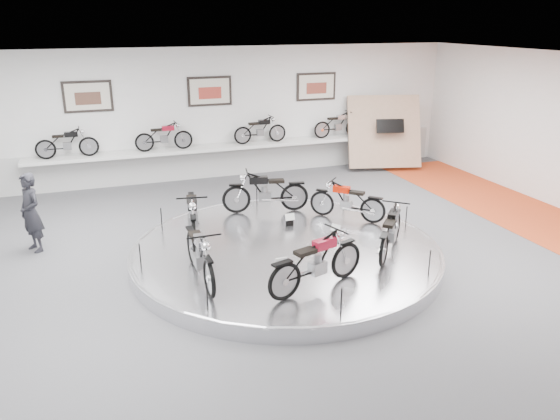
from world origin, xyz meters
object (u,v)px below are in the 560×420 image
object	(u,v)px
bike_a	(347,201)
bike_e	(317,261)
display_platform	(286,253)
shelf	(214,148)
bike_c	(193,214)
bike_b	(265,191)
bike_f	(391,231)
bike_d	(200,254)
visitor	(31,213)

from	to	relation	value
bike_a	bike_e	xyz separation A→B (m)	(-2.06, -2.97, 0.06)
display_platform	shelf	world-z (taller)	shelf
bike_a	bike_c	distance (m)	3.63
shelf	bike_a	distance (m)	5.69
shelf	bike_b	xyz separation A→B (m)	(0.28, -4.22, -0.18)
bike_a	shelf	bearing A→B (deg)	-25.67
bike_a	bike_f	xyz separation A→B (m)	(-0.06, -2.07, 0.03)
bike_b	bike_f	world-z (taller)	bike_b
bike_d	bike_f	size ratio (longest dim) A/B	1.06
bike_f	display_platform	bearing A→B (deg)	102.51
bike_e	bike_d	bearing A→B (deg)	133.95
shelf	bike_c	size ratio (longest dim) A/B	5.99
bike_a	bike_b	bearing A→B (deg)	9.92
bike_c	bike_e	size ratio (longest dim) A/B	1.04
display_platform	bike_a	distance (m)	2.27
bike_b	visitor	bearing A→B (deg)	10.82
display_platform	bike_e	distance (m)	2.04
bike_c	bike_f	distance (m)	4.16
bike_b	bike_d	world-z (taller)	bike_b
bike_b	bike_e	xyz separation A→B (m)	(-0.42, -4.10, -0.01)
bike_c	bike_f	bearing A→B (deg)	68.60
visitor	bike_a	bearing A→B (deg)	48.93
shelf	bike_a	size ratio (longest dim) A/B	7.01
display_platform	shelf	size ratio (longest dim) A/B	0.58
display_platform	visitor	xyz separation A→B (m)	(-4.95, 2.30, 0.72)
bike_b	bike_f	distance (m)	3.57
bike_d	bike_f	distance (m)	3.84
bike_f	visitor	xyz separation A→B (m)	(-6.81, 3.33, 0.08)
bike_a	bike_f	bearing A→B (deg)	132.93
display_platform	bike_e	world-z (taller)	bike_e
bike_a	display_platform	bearing A→B (deg)	73.32
bike_f	visitor	bearing A→B (deg)	105.28
bike_e	visitor	size ratio (longest dim) A/B	1.02
bike_b	bike_c	bearing A→B (deg)	40.52
bike_c	bike_b	bearing A→B (deg)	127.80
display_platform	bike_e	size ratio (longest dim) A/B	3.63
bike_a	bike_f	size ratio (longest dim) A/B	0.95
bike_c	bike_d	world-z (taller)	bike_c
bike_b	bike_c	size ratio (longest dim) A/B	0.97
display_platform	bike_a	xyz separation A→B (m)	(1.92, 1.05, 0.61)
display_platform	bike_e	xyz separation A→B (m)	(-0.14, -1.92, 0.67)
bike_d	bike_e	size ratio (longest dim) A/B	1.00
display_platform	bike_d	bearing A→B (deg)	-155.24
bike_b	shelf	bearing A→B (deg)	-74.05
bike_d	visitor	size ratio (longest dim) A/B	1.02
bike_b	bike_c	distance (m)	2.26
bike_a	visitor	size ratio (longest dim) A/B	0.91
bike_e	bike_f	bearing A→B (deg)	6.94
bike_b	bike_e	distance (m)	4.13
bike_a	bike_b	xyz separation A→B (m)	(-1.64, 1.13, 0.06)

